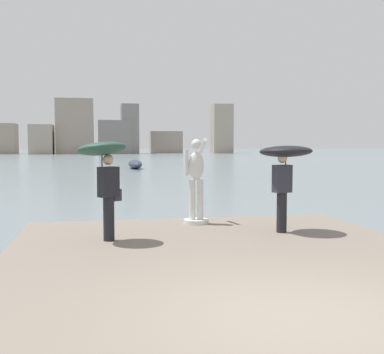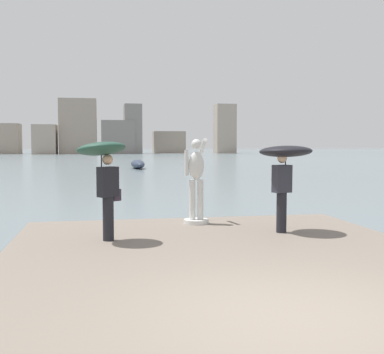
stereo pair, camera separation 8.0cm
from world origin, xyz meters
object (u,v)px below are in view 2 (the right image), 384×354
at_px(statue_white_figure, 196,184).
at_px(boat_near, 138,164).
at_px(onlooker_left, 104,164).
at_px(onlooker_right, 285,161).

height_order(statue_white_figure, boat_near, statue_white_figure).
relative_size(statue_white_figure, onlooker_left, 1.03).
height_order(onlooker_right, boat_near, onlooker_right).
height_order(onlooker_left, boat_near, onlooker_left).
distance_m(onlooker_right, boat_near, 36.80).
bearing_deg(onlooker_right, onlooker_left, -175.88).
xyz_separation_m(onlooker_left, onlooker_right, (3.89, 0.28, 0.03)).
bearing_deg(boat_near, statue_white_figure, -91.87).
height_order(statue_white_figure, onlooker_left, statue_white_figure).
xyz_separation_m(statue_white_figure, onlooker_right, (1.68, -1.49, 0.59)).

